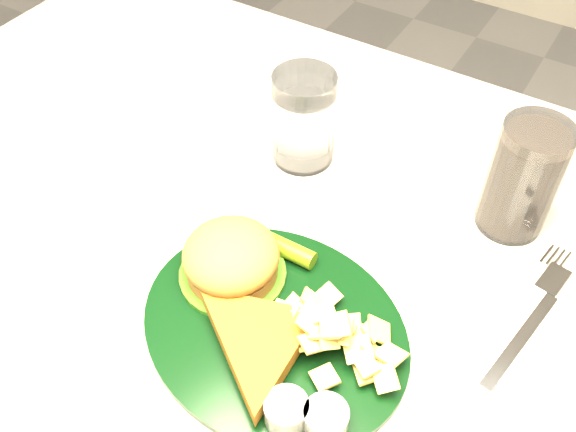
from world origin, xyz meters
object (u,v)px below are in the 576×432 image
(water_glass, at_px, (304,119))
(cola_glass, at_px, (523,179))
(fork_napkin, at_px, (523,332))
(table, at_px, (280,401))
(dinner_plate, at_px, (274,312))

(water_glass, distance_m, cola_glass, 0.25)
(water_glass, bearing_deg, fork_napkin, -19.66)
(cola_glass, bearing_deg, fork_napkin, -66.15)
(table, bearing_deg, cola_glass, 37.74)
(table, height_order, dinner_plate, dinner_plate)
(fork_napkin, bearing_deg, cola_glass, 123.72)
(table, bearing_deg, dinner_plate, -59.00)
(cola_glass, bearing_deg, dinner_plate, -119.68)
(table, relative_size, dinner_plate, 4.38)
(table, xyz_separation_m, fork_napkin, (0.27, 0.02, 0.38))
(dinner_plate, bearing_deg, fork_napkin, 39.78)
(dinner_plate, bearing_deg, water_glass, 124.19)
(dinner_plate, distance_m, water_glass, 0.25)
(table, height_order, water_glass, water_glass)
(water_glass, distance_m, fork_napkin, 0.33)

